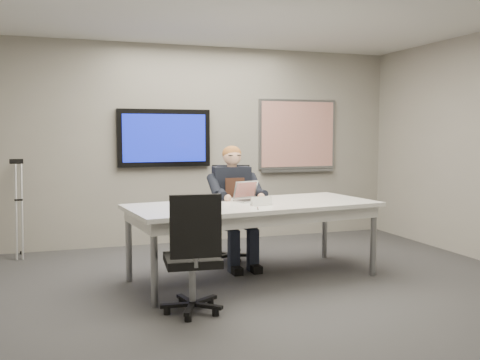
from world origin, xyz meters
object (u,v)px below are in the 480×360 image
object	(u,v)px
conference_table	(254,212)
office_chair_far	(231,231)
laptop	(248,196)
office_chair_near	(193,277)
seated_person	(236,218)

from	to	relation	value
conference_table	office_chair_far	distance (m)	0.92
office_chair_far	laptop	bearing A→B (deg)	-70.77
office_chair_far	office_chair_near	world-z (taller)	office_chair_far
conference_table	laptop	world-z (taller)	laptop
laptop	office_chair_far	bearing A→B (deg)	74.65
seated_person	laptop	world-z (taller)	seated_person
conference_table	office_chair_near	world-z (taller)	office_chair_near
conference_table	office_chair_far	bearing A→B (deg)	82.37
conference_table	seated_person	world-z (taller)	seated_person
office_chair_near	seated_person	distance (m)	1.74
office_chair_far	seated_person	world-z (taller)	seated_person
office_chair_far	laptop	world-z (taller)	office_chair_far
office_chair_far	laptop	distance (m)	0.80
office_chair_near	seated_person	size ratio (longest dim) A/B	0.75
conference_table	seated_person	size ratio (longest dim) A/B	1.95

